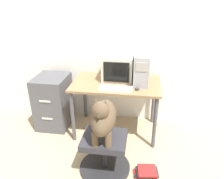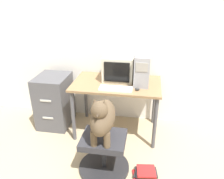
# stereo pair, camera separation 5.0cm
# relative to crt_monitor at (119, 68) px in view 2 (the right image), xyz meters

# --- Properties ---
(ground_plane) EXTENTS (12.00, 12.00, 0.00)m
(ground_plane) POSITION_rel_crt_monitor_xyz_m (-0.01, -0.49, -0.94)
(ground_plane) COLOR tan
(wall_back) EXTENTS (8.00, 0.05, 2.60)m
(wall_back) POSITION_rel_crt_monitor_xyz_m (-0.01, 0.29, 0.36)
(wall_back) COLOR white
(wall_back) RESTS_ON ground_plane
(desk) EXTENTS (1.18, 0.72, 0.77)m
(desk) POSITION_rel_crt_monitor_xyz_m (-0.01, -0.13, -0.27)
(desk) COLOR olive
(desk) RESTS_ON ground_plane
(crt_monitor) EXTENTS (0.41, 0.39, 0.34)m
(crt_monitor) POSITION_rel_crt_monitor_xyz_m (0.00, 0.00, 0.00)
(crt_monitor) COLOR beige
(crt_monitor) RESTS_ON desk
(pc_tower) EXTENTS (0.19, 0.48, 0.40)m
(pc_tower) POSITION_rel_crt_monitor_xyz_m (0.32, -0.05, 0.03)
(pc_tower) COLOR #99999E
(pc_tower) RESTS_ON desk
(keyboard) EXTENTS (0.42, 0.16, 0.03)m
(keyboard) POSITION_rel_crt_monitor_xyz_m (0.01, -0.36, -0.16)
(keyboard) COLOR silver
(keyboard) RESTS_ON desk
(computer_mouse) EXTENTS (0.06, 0.04, 0.04)m
(computer_mouse) POSITION_rel_crt_monitor_xyz_m (0.28, -0.34, -0.15)
(computer_mouse) COLOR #333333
(computer_mouse) RESTS_ON desk
(office_chair) EXTENTS (0.58, 0.58, 0.45)m
(office_chair) POSITION_rel_crt_monitor_xyz_m (-0.03, -0.92, -0.72)
(office_chair) COLOR #262628
(office_chair) RESTS_ON ground_plane
(dog) EXTENTS (0.25, 0.53, 0.54)m
(dog) POSITION_rel_crt_monitor_xyz_m (-0.03, -0.95, -0.22)
(dog) COLOR brown
(dog) RESTS_ON office_chair
(filing_cabinet) EXTENTS (0.45, 0.53, 0.79)m
(filing_cabinet) POSITION_rel_crt_monitor_xyz_m (-0.95, -0.10, -0.55)
(filing_cabinet) COLOR #4C4C51
(filing_cabinet) RESTS_ON ground_plane
(book_stack_floor) EXTENTS (0.29, 0.24, 0.08)m
(book_stack_floor) POSITION_rel_crt_monitor_xyz_m (0.44, -0.96, -0.90)
(book_stack_floor) COLOR red
(book_stack_floor) RESTS_ON ground_plane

